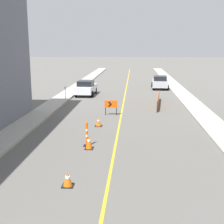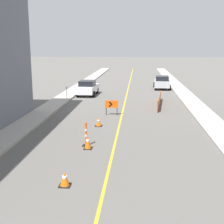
{
  "view_description": "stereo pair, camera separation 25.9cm",
  "coord_description": "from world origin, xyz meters",
  "px_view_note": "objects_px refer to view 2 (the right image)",
  "views": [
    {
      "loc": [
        0.93,
        1.76,
        5.24
      ],
      "look_at": [
        -0.46,
        21.56,
        1.0
      ],
      "focal_mm": 50.0,
      "sensor_mm": 36.0,
      "label": 1
    },
    {
      "loc": [
        1.19,
        1.78,
        5.24
      ],
      "look_at": [
        -0.46,
        21.56,
        1.0
      ],
      "focal_mm": 50.0,
      "sensor_mm": 36.0,
      "label": 2
    }
  ],
  "objects_px": {
    "traffic_cone_third": "(65,179)",
    "traffic_cone_fourth": "(88,142)",
    "parking_meter_far_curb": "(67,90)",
    "arrow_barricade_primary": "(112,105)",
    "traffic_cone_fifth": "(99,122)",
    "parked_car_curb_mid": "(162,82)",
    "parked_car_curb_near": "(88,88)",
    "delineator_post_rear": "(86,135)"
  },
  "relations": [
    {
      "from": "delineator_post_rear",
      "to": "parked_car_curb_near",
      "type": "height_order",
      "value": "parked_car_curb_near"
    },
    {
      "from": "delineator_post_rear",
      "to": "parked_car_curb_near",
      "type": "xyz_separation_m",
      "value": [
        -2.69,
        17.27,
        0.22
      ]
    },
    {
      "from": "parked_car_curb_near",
      "to": "traffic_cone_fifth",
      "type": "bearing_deg",
      "value": -75.3
    },
    {
      "from": "traffic_cone_fourth",
      "to": "arrow_barricade_primary",
      "type": "relative_size",
      "value": 0.63
    },
    {
      "from": "arrow_barricade_primary",
      "to": "traffic_cone_fourth",
      "type": "bearing_deg",
      "value": -99.12
    },
    {
      "from": "parked_car_curb_near",
      "to": "delineator_post_rear",
      "type": "bearing_deg",
      "value": -78.67
    },
    {
      "from": "traffic_cone_fourth",
      "to": "parked_car_curb_mid",
      "type": "distance_m",
      "value": 24.21
    },
    {
      "from": "arrow_barricade_primary",
      "to": "parked_car_curb_mid",
      "type": "xyz_separation_m",
      "value": [
        4.94,
        15.53,
        -0.01
      ]
    },
    {
      "from": "arrow_barricade_primary",
      "to": "parked_car_curb_mid",
      "type": "relative_size",
      "value": 0.26
    },
    {
      "from": "traffic_cone_fourth",
      "to": "traffic_cone_third",
      "type": "bearing_deg",
      "value": -92.38
    },
    {
      "from": "traffic_cone_third",
      "to": "delineator_post_rear",
      "type": "distance_m",
      "value": 4.88
    },
    {
      "from": "parked_car_curb_near",
      "to": "parked_car_curb_mid",
      "type": "height_order",
      "value": "same"
    },
    {
      "from": "parked_car_curb_near",
      "to": "parking_meter_far_curb",
      "type": "relative_size",
      "value": 3.55
    },
    {
      "from": "traffic_cone_third",
      "to": "parked_car_curb_mid",
      "type": "relative_size",
      "value": 0.13
    },
    {
      "from": "traffic_cone_fourth",
      "to": "delineator_post_rear",
      "type": "distance_m",
      "value": 0.54
    },
    {
      "from": "traffic_cone_fourth",
      "to": "parked_car_curb_near",
      "type": "xyz_separation_m",
      "value": [
        -2.85,
        17.73,
        0.45
      ]
    },
    {
      "from": "traffic_cone_fourth",
      "to": "parked_car_curb_mid",
      "type": "bearing_deg",
      "value": 76.87
    },
    {
      "from": "delineator_post_rear",
      "to": "parked_car_curb_mid",
      "type": "xyz_separation_m",
      "value": [
        5.67,
        23.11,
        0.22
      ]
    },
    {
      "from": "parked_car_curb_mid",
      "to": "parking_meter_far_curb",
      "type": "relative_size",
      "value": 3.57
    },
    {
      "from": "traffic_cone_third",
      "to": "traffic_cone_fourth",
      "type": "distance_m",
      "value": 4.41
    },
    {
      "from": "traffic_cone_third",
      "to": "parked_car_curb_mid",
      "type": "xyz_separation_m",
      "value": [
        5.68,
        27.98,
        0.52
      ]
    },
    {
      "from": "traffic_cone_fifth",
      "to": "parked_car_curb_mid",
      "type": "xyz_separation_m",
      "value": [
        5.52,
        18.92,
        0.51
      ]
    },
    {
      "from": "traffic_cone_fifth",
      "to": "parking_meter_far_curb",
      "type": "height_order",
      "value": "parking_meter_far_curb"
    },
    {
      "from": "traffic_cone_fourth",
      "to": "traffic_cone_fifth",
      "type": "bearing_deg",
      "value": 90.29
    },
    {
      "from": "traffic_cone_third",
      "to": "delineator_post_rear",
      "type": "bearing_deg",
      "value": 89.83
    },
    {
      "from": "arrow_barricade_primary",
      "to": "parked_car_curb_mid",
      "type": "height_order",
      "value": "parked_car_curb_mid"
    },
    {
      "from": "traffic_cone_fourth",
      "to": "arrow_barricade_primary",
      "type": "height_order",
      "value": "arrow_barricade_primary"
    },
    {
      "from": "parked_car_curb_near",
      "to": "parked_car_curb_mid",
      "type": "bearing_deg",
      "value": 37.45
    },
    {
      "from": "parked_car_curb_near",
      "to": "traffic_cone_third",
      "type": "bearing_deg",
      "value": -80.63
    },
    {
      "from": "traffic_cone_fourth",
      "to": "traffic_cone_fifth",
      "type": "xyz_separation_m",
      "value": [
        -0.02,
        4.66,
        -0.06
      ]
    },
    {
      "from": "traffic_cone_third",
      "to": "parked_car_curb_near",
      "type": "relative_size",
      "value": 0.13
    },
    {
      "from": "traffic_cone_fourth",
      "to": "arrow_barricade_primary",
      "type": "distance_m",
      "value": 8.08
    },
    {
      "from": "delineator_post_rear",
      "to": "parked_car_curb_mid",
      "type": "relative_size",
      "value": 0.3
    },
    {
      "from": "parked_car_curb_mid",
      "to": "traffic_cone_fifth",
      "type": "bearing_deg",
      "value": -103.11
    },
    {
      "from": "traffic_cone_fifth",
      "to": "parked_car_curb_near",
      "type": "xyz_separation_m",
      "value": [
        -2.83,
        13.07,
        0.51
      ]
    },
    {
      "from": "traffic_cone_fourth",
      "to": "parked_car_curb_near",
      "type": "height_order",
      "value": "parked_car_curb_near"
    },
    {
      "from": "traffic_cone_fourth",
      "to": "parked_car_curb_mid",
      "type": "relative_size",
      "value": 0.16
    },
    {
      "from": "traffic_cone_third",
      "to": "arrow_barricade_primary",
      "type": "relative_size",
      "value": 0.5
    },
    {
      "from": "traffic_cone_fifth",
      "to": "parked_car_curb_mid",
      "type": "relative_size",
      "value": 0.13
    },
    {
      "from": "arrow_barricade_primary",
      "to": "parked_car_curb_near",
      "type": "relative_size",
      "value": 0.26
    },
    {
      "from": "traffic_cone_fourth",
      "to": "parking_meter_far_curb",
      "type": "height_order",
      "value": "parking_meter_far_curb"
    },
    {
      "from": "arrow_barricade_primary",
      "to": "delineator_post_rear",
      "type": "bearing_deg",
      "value": -100.62
    }
  ]
}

